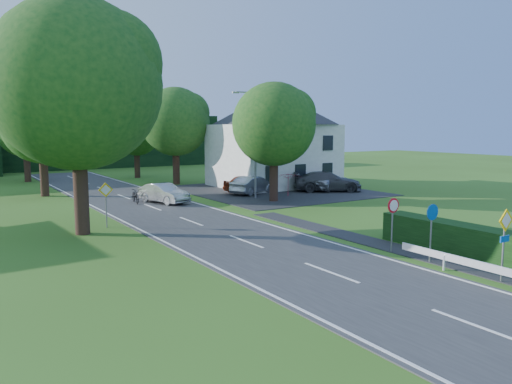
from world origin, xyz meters
TOP-DOWN VIEW (x-y plane):
  - road at (0.00, 20.00)m, footprint 7.00×80.00m
  - parking_pad at (12.00, 33.00)m, footprint 14.00×16.00m
  - line_edge_left at (-3.25, 20.00)m, footprint 0.12×80.00m
  - line_edge_right at (3.25, 20.00)m, footprint 0.12×80.00m
  - line_centre at (0.00, 20.00)m, footprint 0.12×80.00m
  - tree_main at (-6.00, 24.00)m, footprint 9.40×9.40m
  - tree_left_far at (-5.00, 40.00)m, footprint 7.00×7.00m
  - tree_right_far at (7.00, 42.00)m, footprint 7.40×7.40m
  - tree_left_back at (-4.50, 52.00)m, footprint 6.60×6.60m
  - tree_right_back at (6.00, 50.00)m, footprint 6.20×6.20m
  - tree_right_mid at (8.50, 28.00)m, footprint 7.00×7.00m
  - treeline_right at (8.00, 66.00)m, footprint 30.00×5.00m
  - house_white at (14.00, 36.00)m, footprint 10.60×8.40m
  - streetlight at (8.06, 30.00)m, footprint 2.03×0.18m
  - sign_priority_right at (4.30, 7.98)m, footprint 0.78×0.09m
  - sign_roundabout at (4.30, 10.98)m, footprint 0.64×0.08m
  - sign_speed_limit at (4.30, 12.97)m, footprint 0.64×0.11m
  - sign_priority_left at (-4.50, 24.98)m, footprint 0.78×0.09m
  - moving_car at (1.40, 31.41)m, footprint 2.64×4.43m
  - motorcycle at (-0.30, 32.45)m, footprint 0.98×2.09m
  - parked_car_red at (9.55, 33.00)m, footprint 4.43×1.98m
  - parked_car_silver_a at (9.33, 32.16)m, footprint 4.63×3.11m
  - parked_car_grey at (15.48, 30.17)m, footprint 6.03×4.88m
  - parked_car_silver_b at (16.23, 31.07)m, footprint 5.69×4.18m
  - parasol at (10.95, 29.50)m, footprint 2.49×2.52m

SIDE VIEW (x-z plane):
  - road at x=0.00m, z-range 0.00..0.04m
  - parking_pad at x=12.00m, z-range 0.00..0.04m
  - line_edge_left at x=-3.25m, z-range 0.04..0.05m
  - line_edge_right at x=3.25m, z-range 0.04..0.05m
  - line_centre at x=0.00m, z-range 0.04..0.05m
  - motorcycle at x=-0.30m, z-range 0.04..1.10m
  - moving_car at x=1.40m, z-range 0.04..1.42m
  - parked_car_silver_b at x=16.23m, z-range 0.04..1.48m
  - parked_car_silver_a at x=9.33m, z-range 0.04..1.48m
  - parked_car_red at x=9.55m, z-range 0.04..1.52m
  - parked_car_grey at x=15.48m, z-range 0.04..1.68m
  - parasol at x=10.95m, z-range 0.04..1.85m
  - sign_roundabout at x=4.30m, z-range 0.49..2.86m
  - sign_priority_left at x=-4.50m, z-range 0.50..2.94m
  - sign_speed_limit at x=4.30m, z-range 0.58..2.95m
  - sign_priority_right at x=4.30m, z-range 0.50..3.09m
  - treeline_right at x=8.00m, z-range 0.00..7.00m
  - tree_right_back at x=6.00m, z-range 0.00..7.56m
  - tree_left_back at x=-4.50m, z-range 0.00..8.07m
  - tree_left_far at x=-5.00m, z-range 0.00..8.58m
  - tree_right_mid at x=8.50m, z-range 0.00..8.58m
  - house_white at x=14.00m, z-range 0.11..8.71m
  - streetlight at x=8.06m, z-range 0.46..8.46m
  - tree_right_far at x=7.00m, z-range 0.00..9.09m
  - tree_main at x=-6.00m, z-range 0.00..11.64m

